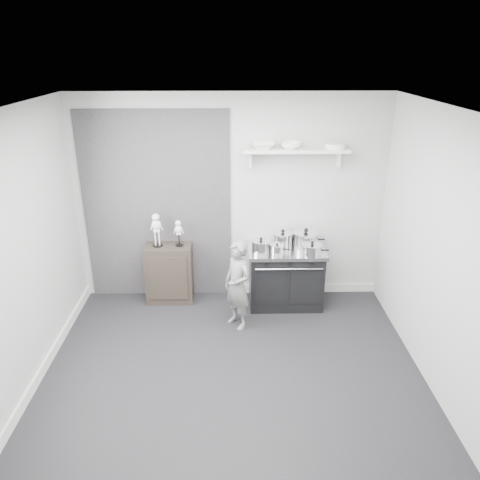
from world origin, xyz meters
name	(u,v)px	position (x,y,z in m)	size (l,w,h in m)	color
ground	(232,375)	(0.00, 0.00, 0.00)	(4.00, 4.00, 0.00)	black
room_shell	(221,224)	(-0.09, 0.15, 1.64)	(4.02, 3.62, 2.71)	#B2B2AF
wall_shelf	(296,151)	(0.80, 1.68, 2.01)	(1.30, 0.26, 0.24)	silver
stove	(286,276)	(0.71, 1.48, 0.40)	(0.99, 0.62, 0.79)	black
side_cabinet	(170,273)	(-0.82, 1.61, 0.40)	(0.61, 0.36, 0.79)	black
child	(238,285)	(0.08, 0.95, 0.55)	(0.40, 0.27, 1.11)	slate
pot_front_left	(261,246)	(0.38, 1.37, 0.87)	(0.33, 0.24, 0.20)	silver
pot_back_left	(283,239)	(0.67, 1.62, 0.88)	(0.36, 0.28, 0.22)	silver
pot_back_right	(306,239)	(0.97, 1.58, 0.89)	(0.42, 0.33, 0.24)	silver
pot_front_right	(312,250)	(1.00, 1.28, 0.86)	(0.33, 0.25, 0.19)	silver
pot_front_center	(277,249)	(0.58, 1.34, 0.85)	(0.26, 0.18, 0.15)	silver
skeleton_full	(156,227)	(-0.95, 1.61, 1.05)	(0.14, 0.09, 0.51)	silver
skeleton_torso	(179,231)	(-0.67, 1.61, 0.99)	(0.11, 0.07, 0.40)	silver
bowl_large	(263,146)	(0.40, 1.67, 2.08)	(0.31, 0.31, 0.08)	white
bowl_small	(291,145)	(0.74, 1.67, 2.08)	(0.25, 0.25, 0.08)	white
plate_stack	(335,146)	(1.28, 1.67, 2.07)	(0.25, 0.25, 0.06)	white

